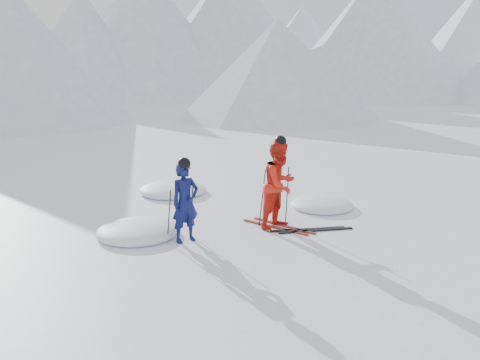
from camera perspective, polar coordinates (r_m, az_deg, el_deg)
ground at (r=11.72m, az=7.36°, el=-4.98°), size 160.00×160.00×0.00m
mountain_range at (r=46.09m, az=-13.61°, el=16.42°), size 106.15×62.94×15.53m
skier_blue at (r=10.38m, az=-6.17°, el=-2.54°), size 0.65×0.47×1.65m
skier_red at (r=11.22m, az=4.50°, el=-0.52°), size 1.16×1.04×1.96m
pole_blue_left at (r=10.49m, az=-7.97°, el=-3.99°), size 0.11×0.08×1.10m
pole_blue_right at (r=10.77m, az=-5.42°, el=-3.47°), size 0.11×0.07×1.10m
pole_red_left at (r=11.35m, az=2.51°, el=-2.04°), size 0.13×0.10×1.30m
pole_red_right at (r=11.58m, az=5.31°, el=-1.78°), size 0.13×0.09×1.30m
ski_worn_left at (r=11.42m, az=3.90°, el=-5.31°), size 0.75×1.60×0.03m
ski_worn_right at (r=11.54m, az=4.91°, el=-5.12°), size 0.65×1.63×0.03m
ski_loose_a at (r=11.35m, az=7.62°, el=-5.50°), size 1.64×0.63×0.03m
ski_loose_b at (r=11.29m, az=8.49°, el=-5.63°), size 1.65×0.58×0.03m
snow_lumps at (r=12.92m, az=-4.50°, el=-3.21°), size 6.46×4.98×0.42m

